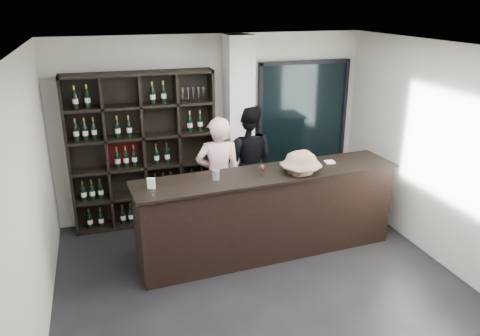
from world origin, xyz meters
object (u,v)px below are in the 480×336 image
object	(u,v)px
wine_shelf	(143,151)
customer	(299,203)
tasting_counter	(268,213)
taster_black	(247,161)
taster_pink	(219,177)

from	to	relation	value
wine_shelf	customer	world-z (taller)	wine_shelf
tasting_counter	taster_black	distance (m)	1.34
wine_shelf	tasting_counter	size ratio (longest dim) A/B	0.66
wine_shelf	tasting_counter	bearing A→B (deg)	-44.32
tasting_counter	taster_pink	xyz separation A→B (m)	(-0.50, 0.75, 0.31)
taster_black	customer	size ratio (longest dim) A/B	1.23
customer	taster_black	bearing A→B (deg)	83.78
tasting_counter	taster_black	size ratio (longest dim) A/B	1.97
taster_pink	customer	world-z (taller)	taster_pink
customer	wine_shelf	bearing A→B (deg)	122.25
customer	taster_pink	bearing A→B (deg)	117.99
tasting_counter	wine_shelf	bearing A→B (deg)	131.94
wine_shelf	taster_black	bearing A→B (deg)	-5.86
tasting_counter	taster_black	xyz separation A→B (m)	(0.11, 1.30, 0.32)
wine_shelf	taster_black	world-z (taller)	wine_shelf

